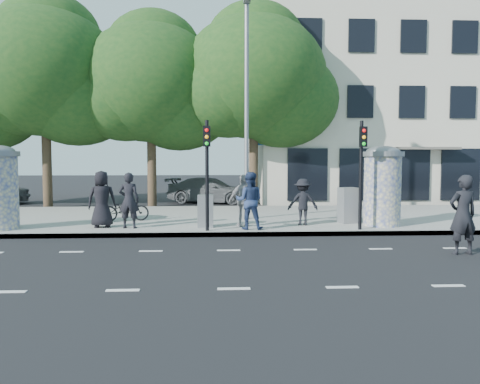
{
  "coord_description": "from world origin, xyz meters",
  "views": [
    {
      "loc": [
        -0.31,
        -10.55,
        2.35
      ],
      "look_at": [
        0.4,
        3.5,
        1.37
      ],
      "focal_mm": 35.0,
      "sensor_mm": 36.0,
      "label": 1
    }
  ],
  "objects": [
    {
      "name": "ad_column_right",
      "position": [
        5.2,
        4.7,
        1.54
      ],
      "size": [
        1.36,
        1.36,
        2.65
      ],
      "color": "beige",
      "rests_on": "sidewalk"
    },
    {
      "name": "ped_a",
      "position": [
        -4.02,
        4.7,
        1.07
      ],
      "size": [
        0.96,
        0.68,
        1.84
      ],
      "primitive_type": "imported",
      "rotation": [
        0.0,
        0.0,
        3.25
      ],
      "color": "black",
      "rests_on": "sidewalk"
    },
    {
      "name": "tree_center",
      "position": [
        1.5,
        12.3,
        6.31
      ],
      "size": [
        7.0,
        7.0,
        9.3
      ],
      "color": "#38281C",
      "rests_on": "ground"
    },
    {
      "name": "car_right",
      "position": [
        -0.64,
        14.7,
        0.68
      ],
      "size": [
        3.26,
        5.06,
        1.36
      ],
      "primitive_type": "imported",
      "rotation": [
        0.0,
        0.0,
        1.26
      ],
      "color": "#565A5D",
      "rests_on": "ground"
    },
    {
      "name": "cabinet_right",
      "position": [
        4.23,
        5.34,
        0.77
      ],
      "size": [
        0.69,
        0.59,
        1.23
      ],
      "primitive_type": "cube",
      "rotation": [
        0.0,
        0.0,
        0.32
      ],
      "color": "gray",
      "rests_on": "sidewalk"
    },
    {
      "name": "ped_b",
      "position": [
        -3.11,
        4.5,
        1.05
      ],
      "size": [
        0.68,
        0.48,
        1.79
      ],
      "primitive_type": "imported",
      "rotation": [
        0.0,
        0.0,
        3.06
      ],
      "color": "black",
      "rests_on": "sidewalk"
    },
    {
      "name": "man_road",
      "position": [
        5.78,
        0.64,
        0.99
      ],
      "size": [
        0.77,
        0.55,
        1.98
      ],
      "primitive_type": "imported",
      "rotation": [
        0.0,
        0.0,
        3.25
      ],
      "color": "black",
      "rests_on": "ground"
    },
    {
      "name": "ground",
      "position": [
        0.0,
        0.0,
        0.0
      ],
      "size": [
        120.0,
        120.0,
        0.0
      ],
      "primitive_type": "plane",
      "color": "black",
      "rests_on": "ground"
    },
    {
      "name": "street_lamp",
      "position": [
        0.8,
        6.63,
        4.79
      ],
      "size": [
        0.25,
        0.93,
        8.0
      ],
      "color": "slate",
      "rests_on": "sidewalk"
    },
    {
      "name": "curb",
      "position": [
        0.0,
        3.55,
        0.07
      ],
      "size": [
        40.0,
        0.1,
        0.16
      ],
      "primitive_type": "cube",
      "color": "slate",
      "rests_on": "ground"
    },
    {
      "name": "ped_e",
      "position": [
        0.59,
        4.7,
        1.01
      ],
      "size": [
        1.1,
        0.76,
        1.72
      ],
      "primitive_type": "imported",
      "rotation": [
        0.0,
        0.0,
        3.34
      ],
      "color": "#949496",
      "rests_on": "sidewalk"
    },
    {
      "name": "cabinet_left",
      "position": [
        -0.67,
        4.61,
        0.68
      ],
      "size": [
        0.51,
        0.37,
        1.06
      ],
      "primitive_type": "cube",
      "rotation": [
        0.0,
        0.0,
        -0.01
      ],
      "color": "gray",
      "rests_on": "sidewalk"
    },
    {
      "name": "traffic_pole_near",
      "position": [
        -0.6,
        3.79,
        2.23
      ],
      "size": [
        0.22,
        0.31,
        3.4
      ],
      "color": "black",
      "rests_on": "sidewalk"
    },
    {
      "name": "ped_d",
      "position": [
        2.58,
        4.92,
        0.93
      ],
      "size": [
        1.03,
        0.62,
        1.56
      ],
      "primitive_type": "imported",
      "rotation": [
        0.0,
        0.0,
        3.1
      ],
      "color": "black",
      "rests_on": "sidewalk"
    },
    {
      "name": "ped_c",
      "position": [
        0.72,
        4.07,
        1.06
      ],
      "size": [
        0.97,
        0.8,
        1.81
      ],
      "primitive_type": "imported",
      "rotation": [
        0.0,
        0.0,
        3.0
      ],
      "color": "navy",
      "rests_on": "sidewalk"
    },
    {
      "name": "building",
      "position": [
        12.0,
        19.99,
        5.99
      ],
      "size": [
        20.3,
        15.85,
        12.0
      ],
      "color": "beige",
      "rests_on": "ground"
    },
    {
      "name": "lane_dash_far",
      "position": [
        0.0,
        1.4,
        0.0
      ],
      "size": [
        32.0,
        0.12,
        0.01
      ],
      "primitive_type": "cube",
      "color": "silver",
      "rests_on": "ground"
    },
    {
      "name": "lane_dash_near",
      "position": [
        0.0,
        -2.2,
        0.0
      ],
      "size": [
        32.0,
        0.12,
        0.01
      ],
      "primitive_type": "cube",
      "color": "silver",
      "rests_on": "ground"
    },
    {
      "name": "sidewalk",
      "position": [
        0.0,
        7.5,
        0.07
      ],
      "size": [
        40.0,
        8.0,
        0.15
      ],
      "primitive_type": "cube",
      "color": "gray",
      "rests_on": "ground"
    },
    {
      "name": "bicycle",
      "position": [
        -3.57,
        6.22,
        0.59
      ],
      "size": [
        0.96,
        1.75,
        0.87
      ],
      "primitive_type": "imported",
      "rotation": [
        0.0,
        0.0,
        1.81
      ],
      "color": "black",
      "rests_on": "sidewalk"
    },
    {
      "name": "traffic_pole_far",
      "position": [
        4.2,
        3.79,
        2.23
      ],
      "size": [
        0.22,
        0.31,
        3.4
      ],
      "color": "black",
      "rests_on": "sidewalk"
    },
    {
      "name": "tree_near_left",
      "position": [
        -3.5,
        12.7,
        6.06
      ],
      "size": [
        6.8,
        6.8,
        8.97
      ],
      "color": "#38281C",
      "rests_on": "ground"
    },
    {
      "name": "tree_mid_left",
      "position": [
        -8.5,
        12.5,
        6.5
      ],
      "size": [
        7.2,
        7.2,
        9.57
      ],
      "color": "#38281C",
      "rests_on": "ground"
    }
  ]
}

